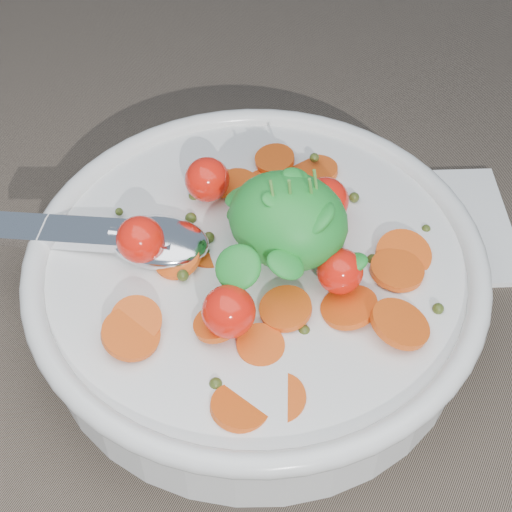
% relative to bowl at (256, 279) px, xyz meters
% --- Properties ---
extents(ground, '(6.00, 6.00, 0.00)m').
position_rel_bowl_xyz_m(ground, '(0.01, -0.03, -0.04)').
color(ground, brown).
rests_on(ground, ground).
extents(bowl, '(0.33, 0.31, 0.13)m').
position_rel_bowl_xyz_m(bowl, '(0.00, 0.00, 0.00)').
color(bowl, white).
rests_on(bowl, ground).
extents(napkin, '(0.18, 0.17, 0.01)m').
position_rel_bowl_xyz_m(napkin, '(0.08, 0.13, -0.03)').
color(napkin, white).
rests_on(napkin, ground).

